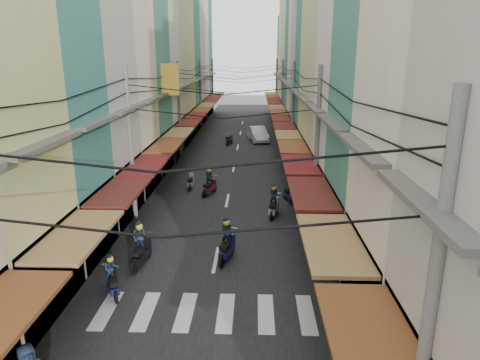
% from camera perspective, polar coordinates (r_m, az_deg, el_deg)
% --- Properties ---
extents(ground, '(160.00, 160.00, 0.00)m').
position_cam_1_polar(ground, '(20.89, -2.75, -8.13)').
color(ground, slate).
rests_on(ground, ground).
extents(road, '(10.00, 80.00, 0.02)m').
position_cam_1_polar(road, '(39.93, -0.43, 3.79)').
color(road, black).
rests_on(road, ground).
extents(sidewalk_left, '(3.00, 80.00, 0.06)m').
position_cam_1_polar(sidewalk_left, '(40.72, -9.62, 3.84)').
color(sidewalk_left, slate).
rests_on(sidewalk_left, ground).
extents(sidewalk_right, '(3.00, 80.00, 0.06)m').
position_cam_1_polar(sidewalk_right, '(40.19, 8.89, 3.71)').
color(sidewalk_right, slate).
rests_on(sidewalk_right, ground).
extents(crosswalk, '(7.55, 2.40, 0.01)m').
position_cam_1_polar(crosswalk, '(15.63, -4.61, -17.13)').
color(crosswalk, silver).
rests_on(crosswalk, ground).
extents(building_row_left, '(7.80, 67.67, 23.70)m').
position_cam_1_polar(building_row_left, '(36.81, -13.74, 17.61)').
color(building_row_left, silver).
rests_on(building_row_left, ground).
extents(building_row_right, '(7.80, 68.98, 22.59)m').
position_cam_1_polar(building_row_right, '(35.96, 12.59, 17.14)').
color(building_row_right, teal).
rests_on(building_row_right, ground).
extents(utility_poles, '(10.20, 66.13, 8.20)m').
position_cam_1_polar(utility_poles, '(34.07, -0.81, 12.83)').
color(utility_poles, gray).
rests_on(utility_poles, ground).
extents(white_car, '(5.54, 3.02, 1.85)m').
position_cam_1_polar(white_car, '(45.11, 2.40, 5.21)').
color(white_car, white).
rests_on(white_car, ground).
extents(bicycle, '(1.61, 0.79, 1.07)m').
position_cam_1_polar(bicycle, '(23.62, 16.26, -5.83)').
color(bicycle, black).
rests_on(bicycle, ground).
extents(moving_scooters, '(7.74, 30.03, 2.00)m').
position_cam_1_polar(moving_scooters, '(23.40, -3.96, -3.93)').
color(moving_scooters, black).
rests_on(moving_scooters, ground).
extents(parked_scooters, '(13.02, 14.33, 0.97)m').
position_cam_1_polar(parked_scooters, '(16.92, 8.50, -12.74)').
color(parked_scooters, black).
rests_on(parked_scooters, ground).
extents(pedestrians, '(12.85, 26.17, 2.23)m').
position_cam_1_polar(pedestrians, '(23.37, -12.34, -3.10)').
color(pedestrians, '#271D27').
rests_on(pedestrians, ground).
extents(market_umbrella, '(2.56, 2.56, 2.69)m').
position_cam_1_polar(market_umbrella, '(14.58, 21.58, -10.30)').
color(market_umbrella, '#B2B2B7').
rests_on(market_umbrella, ground).
extents(traffic_sign, '(0.10, 0.62, 2.81)m').
position_cam_1_polar(traffic_sign, '(18.03, 13.29, -5.61)').
color(traffic_sign, gray).
rests_on(traffic_sign, ground).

